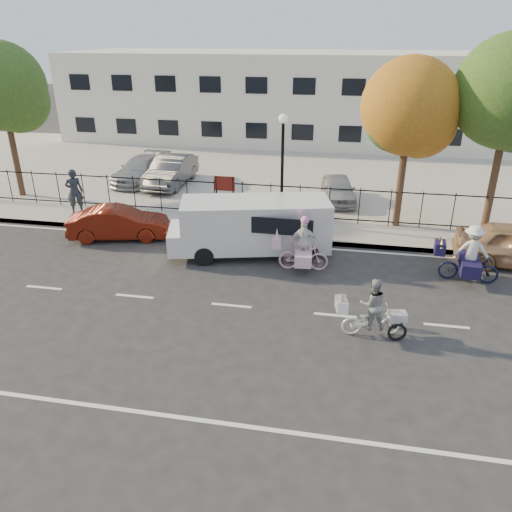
% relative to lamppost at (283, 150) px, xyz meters
% --- Properties ---
extents(ground, '(120.00, 120.00, 0.00)m').
position_rel_lamppost_xyz_m(ground, '(-0.50, -6.80, -3.11)').
color(ground, '#333334').
extents(road_markings, '(60.00, 9.52, 0.01)m').
position_rel_lamppost_xyz_m(road_markings, '(-0.50, -6.80, -3.11)').
color(road_markings, silver).
rests_on(road_markings, ground).
extents(curb, '(60.00, 0.10, 0.15)m').
position_rel_lamppost_xyz_m(curb, '(-0.50, -1.75, -3.04)').
color(curb, '#A8A399').
rests_on(curb, ground).
extents(sidewalk, '(60.00, 2.20, 0.15)m').
position_rel_lamppost_xyz_m(sidewalk, '(-0.50, -0.70, -3.04)').
color(sidewalk, '#A8A399').
rests_on(sidewalk, ground).
extents(parking_lot, '(60.00, 15.60, 0.15)m').
position_rel_lamppost_xyz_m(parking_lot, '(-0.50, 8.20, -3.04)').
color(parking_lot, '#A8A399').
rests_on(parking_lot, ground).
extents(iron_fence, '(58.00, 0.06, 1.50)m').
position_rel_lamppost_xyz_m(iron_fence, '(-0.50, 0.40, -2.21)').
color(iron_fence, black).
rests_on(iron_fence, sidewalk).
extents(building, '(34.00, 10.00, 6.00)m').
position_rel_lamppost_xyz_m(building, '(-0.50, 18.20, -0.11)').
color(building, silver).
rests_on(building, ground).
extents(lamppost, '(0.36, 0.36, 4.33)m').
position_rel_lamppost_xyz_m(lamppost, '(0.00, 0.00, 0.00)').
color(lamppost, black).
rests_on(lamppost, sidewalk).
extents(street_sign, '(0.85, 0.06, 1.80)m').
position_rel_lamppost_xyz_m(street_sign, '(-2.35, 0.00, -1.70)').
color(street_sign, black).
rests_on(street_sign, sidewalk).
extents(zebra_trike, '(1.89, 0.96, 1.62)m').
position_rel_lamppost_xyz_m(zebra_trike, '(3.44, -7.58, -2.49)').
color(zebra_trike, white).
rests_on(zebra_trike, ground).
extents(unicorn_bike, '(1.90, 1.33, 1.91)m').
position_rel_lamppost_xyz_m(unicorn_bike, '(1.28, -4.02, -2.41)').
color(unicorn_bike, beige).
rests_on(unicorn_bike, ground).
extents(bull_bike, '(2.05, 1.41, 1.89)m').
position_rel_lamppost_xyz_m(bull_bike, '(6.51, -3.85, -2.36)').
color(bull_bike, black).
rests_on(bull_bike, ground).
extents(white_van, '(5.96, 3.07, 1.99)m').
position_rel_lamppost_xyz_m(white_van, '(-0.61, -3.00, -2.01)').
color(white_van, white).
rests_on(white_van, ground).
extents(red_sedan, '(3.96, 2.20, 1.24)m').
position_rel_lamppost_xyz_m(red_sedan, '(-5.90, -2.52, -2.49)').
color(red_sedan, '#5A150A').
rests_on(red_sedan, ground).
extents(pedestrian, '(0.84, 0.73, 1.93)m').
position_rel_lamppost_xyz_m(pedestrian, '(-8.78, -0.51, -2.00)').
color(pedestrian, black).
rests_on(pedestrian, sidewalk).
extents(lot_car_a, '(2.15, 4.44, 1.24)m').
position_rel_lamppost_xyz_m(lot_car_a, '(-7.97, 4.67, -2.34)').
color(lot_car_a, '#94979B').
rests_on(lot_car_a, parking_lot).
extents(lot_car_c, '(1.59, 4.42, 1.45)m').
position_rel_lamppost_xyz_m(lot_car_c, '(-6.22, 4.35, -2.24)').
color(lot_car_c, '#44474B').
rests_on(lot_car_c, parking_lot).
extents(lot_car_d, '(1.91, 3.62, 1.17)m').
position_rel_lamppost_xyz_m(lot_car_d, '(2.18, 3.17, -2.38)').
color(lot_car_d, '#979A9E').
rests_on(lot_car_d, parking_lot).
extents(tree_west, '(3.83, 3.83, 7.03)m').
position_rel_lamppost_xyz_m(tree_west, '(-12.54, 1.46, 1.81)').
color(tree_west, '#442D1D').
rests_on(tree_west, ground).
extents(tree_mid, '(3.61, 3.59, 6.58)m').
position_rel_lamppost_xyz_m(tree_mid, '(4.74, 0.56, 1.49)').
color(tree_mid, '#442D1D').
rests_on(tree_mid, ground).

